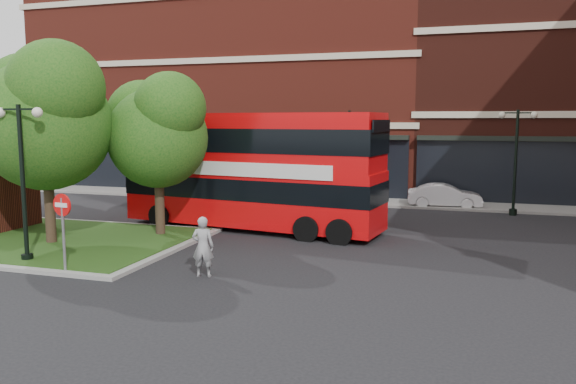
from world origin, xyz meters
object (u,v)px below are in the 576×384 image
(bus, at_px, (250,163))
(woman, at_px, (203,247))
(car_silver, at_px, (204,187))
(car_white, at_px, (445,196))

(bus, xyz_separation_m, woman, (1.28, -7.17, -1.87))
(car_silver, distance_m, car_white, 13.07)
(car_silver, bearing_deg, woman, -149.79)
(car_white, bearing_deg, car_silver, 92.13)
(woman, height_order, car_silver, woman)
(woman, distance_m, car_white, 16.74)
(bus, bearing_deg, car_white, 55.99)
(woman, relative_size, car_white, 0.47)
(bus, distance_m, car_silver, 8.94)
(bus, relative_size, car_white, 3.01)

